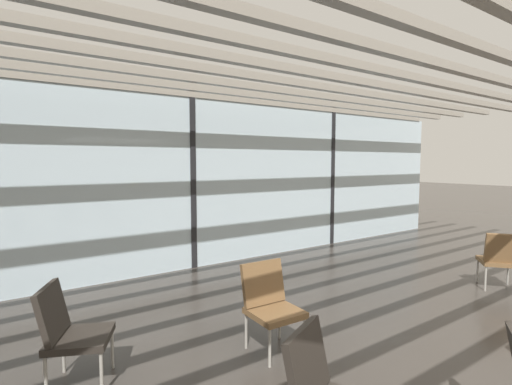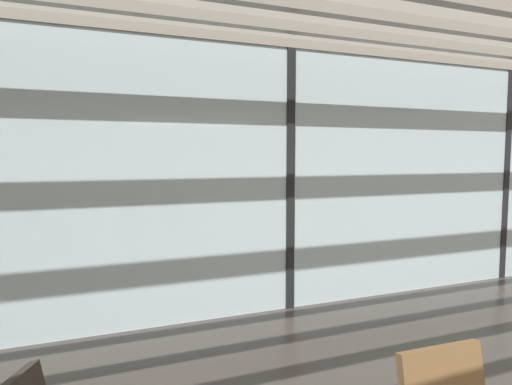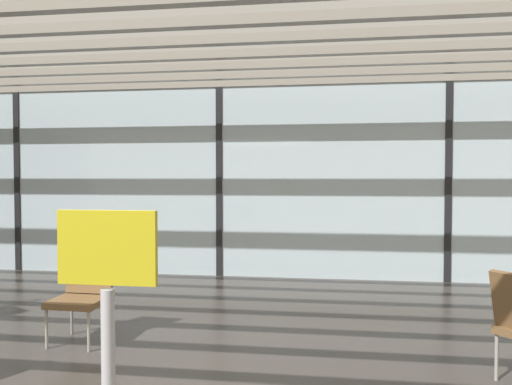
% 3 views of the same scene
% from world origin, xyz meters
% --- Properties ---
extents(glass_curtain_wall, '(14.00, 0.08, 3.02)m').
position_xyz_m(glass_curtain_wall, '(0.00, 5.20, 1.51)').
color(glass_curtain_wall, silver).
rests_on(glass_curtain_wall, ground).
extents(window_mullion_0, '(0.10, 0.12, 3.02)m').
position_xyz_m(window_mullion_0, '(-3.50, 5.20, 1.51)').
color(window_mullion_0, black).
rests_on(window_mullion_0, ground).
extents(window_mullion_1, '(0.10, 0.12, 3.02)m').
position_xyz_m(window_mullion_1, '(0.00, 5.20, 1.51)').
color(window_mullion_1, black).
rests_on(window_mullion_1, ground).
extents(window_mullion_2, '(0.10, 0.12, 3.02)m').
position_xyz_m(window_mullion_2, '(3.50, 5.20, 1.51)').
color(window_mullion_2, black).
rests_on(window_mullion_2, ground).
extents(ceiling_slats, '(13.72, 6.72, 0.10)m').
position_xyz_m(ceiling_slats, '(0.00, 1.90, 3.07)').
color(ceiling_slats, gray).
rests_on(ceiling_slats, glass_curtain_wall).
extents(parked_airplane, '(13.38, 3.84, 3.84)m').
position_xyz_m(parked_airplane, '(1.59, 10.92, 1.92)').
color(parked_airplane, silver).
rests_on(parked_airplane, ground).
extents(lounge_chair_3, '(0.50, 0.54, 0.87)m').
position_xyz_m(lounge_chair_3, '(-0.66, 2.02, 0.49)').
color(lounge_chair_3, brown).
rests_on(lounge_chair_3, ground).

